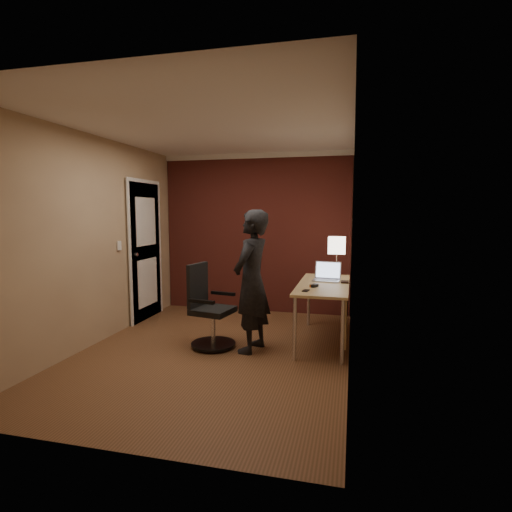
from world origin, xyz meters
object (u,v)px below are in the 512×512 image
Objects in this scene: mouse at (314,286)px; phone at (306,291)px; office_chair at (208,311)px; desk_lamp at (337,246)px; wallet at (345,282)px; person at (252,281)px; desk at (330,294)px; laptop at (327,275)px.

phone is (-0.07, -0.25, -0.01)m from mouse.
mouse is 0.10× the size of office_chair.
phone is at bearing -105.44° from desk_lamp.
desk_lamp reaches higher than phone.
desk_lamp reaches higher than mouse.
wallet is 1.19m from person.
desk_lamp reaches higher than office_chair.
phone is 1.19m from office_chair.
wallet is at bearing 20.70° from office_chair.
desk_lamp is at bearing 84.17° from desk.
mouse is at bearing -105.71° from desk_lamp.
wallet is 1.69m from office_chair.
office_chair is at bearing -151.71° from laptop.
mouse is at bearing -103.46° from laptop.
phone is 0.74m from wallet.
phone is at bearing 99.18° from person.
office_chair is (-1.15, 0.03, -0.31)m from phone.
person reaches higher than office_chair.
person is (-0.62, 0.02, 0.08)m from phone.
desk is 13.04× the size of phone.
laptop is at bearing 149.99° from wallet.
laptop is at bearing 28.29° from office_chair.
person reaches higher than wallet.
laptop is at bearing 101.13° from desk.
laptop is 3.22× the size of wallet.
office_chair is at bearing -80.37° from person.
phone is at bearing -79.80° from mouse.
laptop is 0.51m from mouse.
mouse is 0.91× the size of wallet.
phone is at bearing -114.62° from desk.
desk_lamp is 4.65× the size of phone.
desk_lamp is 1.15m from phone.
desk is at bearing 130.73° from person.
office_chair is (-1.38, -0.48, -0.17)m from desk.
phone is 0.12× the size of office_chair.
person is at bearing -131.62° from desk_lamp.
wallet is (0.12, -0.42, -0.41)m from desk_lamp.
person is (-0.85, -0.49, 0.21)m from desk.
desk_lamp reaches higher than wallet.
laptop is (-0.05, 0.24, 0.19)m from desk.
laptop is at bearing 101.33° from mouse.
office_chair is at bearing -172.44° from phone.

